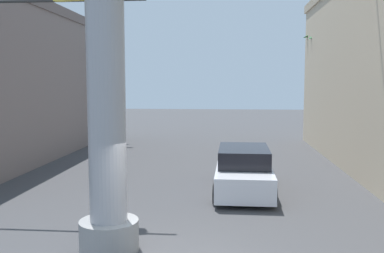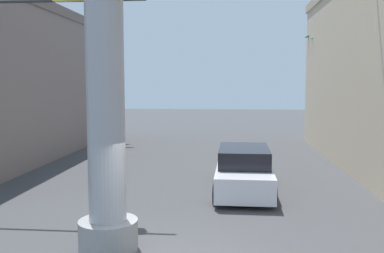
# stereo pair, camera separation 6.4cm
# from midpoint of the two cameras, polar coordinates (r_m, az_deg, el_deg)

# --- Properties ---
(ground_plane) EXTENTS (90.16, 90.16, 0.00)m
(ground_plane) POSITION_cam_midpoint_polar(r_m,az_deg,el_deg) (18.80, 1.43, -5.92)
(ground_plane) COLOR #424244
(neon_sign_pole) EXTENTS (3.20, 1.35, 11.44)m
(neon_sign_pole) POSITION_cam_midpoint_polar(r_m,az_deg,el_deg) (9.76, -11.43, 13.55)
(neon_sign_pole) COLOR #9E9EA3
(neon_sign_pole) RESTS_ON ground
(traffic_light_mast) EXTENTS (5.81, 0.32, 6.37)m
(traffic_light_mast) POSITION_cam_midpoint_polar(r_m,az_deg,el_deg) (14.24, -22.09, 8.17)
(traffic_light_mast) COLOR #333333
(traffic_light_mast) RESTS_ON ground
(car_lead) EXTENTS (2.04, 4.99, 1.56)m
(car_lead) POSITION_cam_midpoint_polar(r_m,az_deg,el_deg) (15.32, 7.02, -5.84)
(car_lead) COLOR black
(car_lead) RESTS_ON ground
(palm_tree_far_left) EXTENTS (3.13, 2.90, 6.61)m
(palm_tree_far_left) POSITION_cam_midpoint_polar(r_m,az_deg,el_deg) (28.40, -11.50, 6.02)
(palm_tree_far_left) COLOR brown
(palm_tree_far_left) RESTS_ON ground
(palm_tree_far_right) EXTENTS (2.59, 2.70, 7.22)m
(palm_tree_far_right) POSITION_cam_midpoint_polar(r_m,az_deg,el_deg) (28.52, 17.30, 7.04)
(palm_tree_far_right) COLOR brown
(palm_tree_far_right) RESTS_ON ground
(palm_tree_mid_right) EXTENTS (2.58, 2.55, 9.67)m
(palm_tree_mid_right) POSITION_cam_midpoint_polar(r_m,az_deg,el_deg) (21.31, 21.72, 10.00)
(palm_tree_mid_right) COLOR brown
(palm_tree_mid_right) RESTS_ON ground
(pedestrian_mid_right) EXTENTS (0.44, 0.44, 1.69)m
(pedestrian_mid_right) POSITION_cam_midpoint_polar(r_m,az_deg,el_deg) (17.33, 22.68, -4.06)
(pedestrian_mid_right) COLOR gray
(pedestrian_mid_right) RESTS_ON ground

